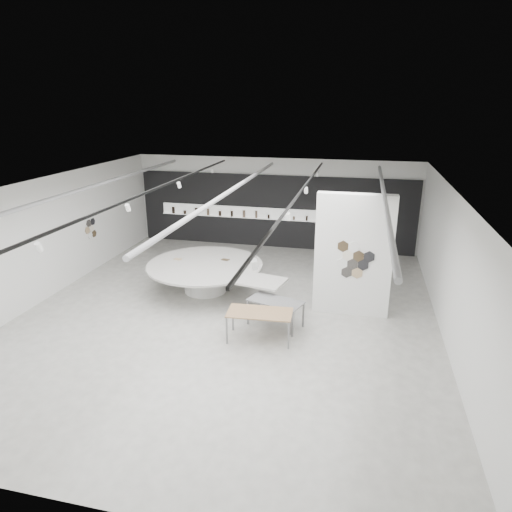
% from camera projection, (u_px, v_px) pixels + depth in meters
% --- Properties ---
extents(room, '(12.02, 14.02, 3.82)m').
position_uv_depth(room, '(223.00, 248.00, 12.88)').
color(room, '#BAB8AF').
rests_on(room, ground).
extents(back_wall_display, '(11.80, 0.27, 3.10)m').
position_uv_depth(back_wall_display, '(272.00, 212.00, 19.44)').
color(back_wall_display, black).
rests_on(back_wall_display, ground).
extents(partition_column, '(2.20, 0.38, 3.60)m').
position_uv_depth(partition_column, '(353.00, 256.00, 13.12)').
color(partition_column, white).
rests_on(partition_column, ground).
extents(display_island, '(5.14, 4.50, 0.97)m').
position_uv_depth(display_island, '(207.00, 274.00, 14.99)').
color(display_island, white).
rests_on(display_island, ground).
extents(sample_table_wood, '(1.74, 0.95, 0.79)m').
position_uv_depth(sample_table_wood, '(260.00, 314.00, 11.92)').
color(sample_table_wood, '#98744E').
rests_on(sample_table_wood, ground).
extents(sample_table_stone, '(1.65, 1.18, 0.77)m').
position_uv_depth(sample_table_stone, '(276.00, 303.00, 12.66)').
color(sample_table_stone, slate).
rests_on(sample_table_stone, ground).
extents(kitchen_counter, '(1.65, 0.80, 1.25)m').
position_uv_depth(kitchen_counter, '(352.00, 244.00, 18.70)').
color(kitchen_counter, white).
rests_on(kitchen_counter, ground).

